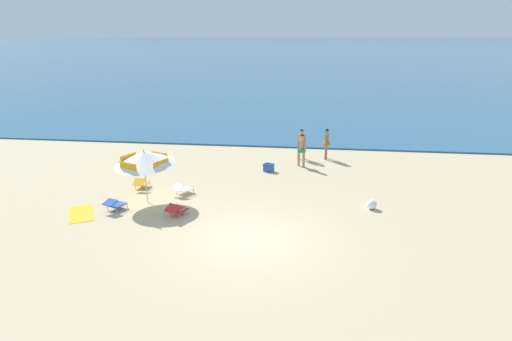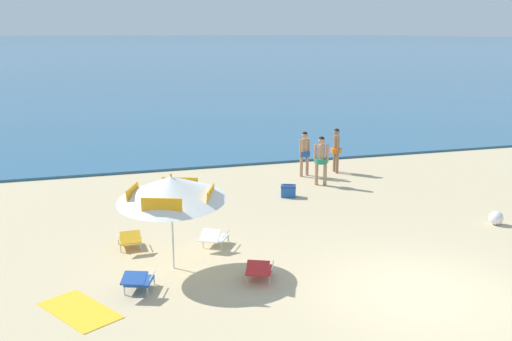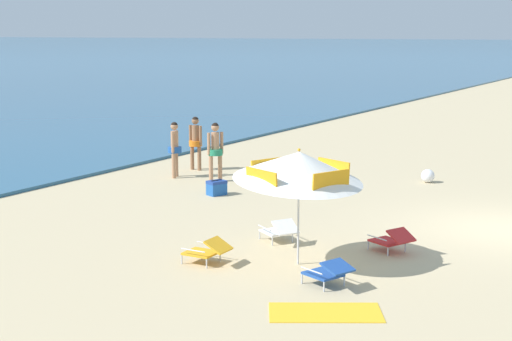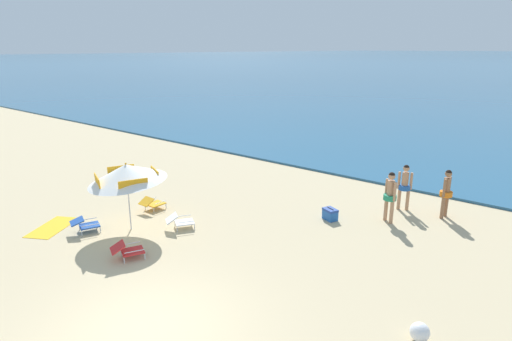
{
  "view_description": "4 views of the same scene",
  "coord_description": "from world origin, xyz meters",
  "px_view_note": "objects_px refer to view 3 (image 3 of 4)",
  "views": [
    {
      "loc": [
        2.0,
        -13.35,
        6.78
      ],
      "look_at": [
        -0.39,
        5.22,
        0.83
      ],
      "focal_mm": 30.29,
      "sensor_mm": 36.0,
      "label": 1
    },
    {
      "loc": [
        -6.69,
        -9.8,
        5.37
      ],
      "look_at": [
        -1.46,
        6.9,
        1.2
      ],
      "focal_mm": 41.04,
      "sensor_mm": 36.0,
      "label": 2
    },
    {
      "loc": [
        -17.69,
        -3.61,
        4.44
      ],
      "look_at": [
        -1.18,
        5.88,
        1.03
      ],
      "focal_mm": 54.74,
      "sensor_mm": 36.0,
      "label": 3
    },
    {
      "loc": [
        6.72,
        -4.58,
        5.76
      ],
      "look_at": [
        -3.17,
        7.51,
        1.27
      ],
      "focal_mm": 30.1,
      "sensor_mm": 36.0,
      "label": 4
    }
  ],
  "objects_px": {
    "beach_umbrella_striped_main": "(299,166)",
    "beach_ball": "(428,176)",
    "lounge_chair_beside_umbrella": "(328,272)",
    "lounge_chair_spare_folded": "(392,239)",
    "lounge_chair_facing_sea": "(207,250)",
    "beach_towel": "(325,312)",
    "person_standing_near_shore": "(175,145)",
    "person_standing_beside": "(215,148)",
    "cooler_box": "(217,188)",
    "person_wading_in": "(196,139)",
    "lounge_chair_under_umbrella": "(279,230)"
  },
  "relations": [
    {
      "from": "lounge_chair_under_umbrella",
      "to": "lounge_chair_beside_umbrella",
      "type": "height_order",
      "value": "lounge_chair_under_umbrella"
    },
    {
      "from": "lounge_chair_facing_sea",
      "to": "beach_towel",
      "type": "xyz_separation_m",
      "value": [
        -1.29,
        -3.11,
        -0.27
      ]
    },
    {
      "from": "lounge_chair_beside_umbrella",
      "to": "cooler_box",
      "type": "relative_size",
      "value": 1.68
    },
    {
      "from": "lounge_chair_facing_sea",
      "to": "person_standing_near_shore",
      "type": "height_order",
      "value": "person_standing_near_shore"
    },
    {
      "from": "person_wading_in",
      "to": "cooler_box",
      "type": "relative_size",
      "value": 2.94
    },
    {
      "from": "cooler_box",
      "to": "beach_ball",
      "type": "height_order",
      "value": "cooler_box"
    },
    {
      "from": "lounge_chair_under_umbrella",
      "to": "person_standing_beside",
      "type": "bearing_deg",
      "value": 43.87
    },
    {
      "from": "beach_ball",
      "to": "person_standing_beside",
      "type": "bearing_deg",
      "value": 118.35
    },
    {
      "from": "beach_umbrella_striped_main",
      "to": "person_wading_in",
      "type": "relative_size",
      "value": 1.94
    },
    {
      "from": "lounge_chair_under_umbrella",
      "to": "beach_ball",
      "type": "bearing_deg",
      "value": -4.77
    },
    {
      "from": "beach_towel",
      "to": "person_standing_near_shore",
      "type": "bearing_deg",
      "value": 46.93
    },
    {
      "from": "lounge_chair_beside_umbrella",
      "to": "lounge_chair_spare_folded",
      "type": "relative_size",
      "value": 0.97
    },
    {
      "from": "lounge_chair_facing_sea",
      "to": "beach_towel",
      "type": "relative_size",
      "value": 0.5
    },
    {
      "from": "person_standing_beside",
      "to": "beach_towel",
      "type": "bearing_deg",
      "value": -138.28
    },
    {
      "from": "person_standing_beside",
      "to": "person_wading_in",
      "type": "xyz_separation_m",
      "value": [
        1.35,
        1.63,
        -0.02
      ]
    },
    {
      "from": "beach_ball",
      "to": "beach_towel",
      "type": "bearing_deg",
      "value": -170.27
    },
    {
      "from": "beach_umbrella_striped_main",
      "to": "lounge_chair_beside_umbrella",
      "type": "relative_size",
      "value": 3.39
    },
    {
      "from": "person_standing_near_shore",
      "to": "cooler_box",
      "type": "relative_size",
      "value": 2.9
    },
    {
      "from": "lounge_chair_facing_sea",
      "to": "lounge_chair_beside_umbrella",
      "type": "bearing_deg",
      "value": -91.91
    },
    {
      "from": "lounge_chair_under_umbrella",
      "to": "person_wading_in",
      "type": "xyz_separation_m",
      "value": [
        6.43,
        6.52,
        0.73
      ]
    },
    {
      "from": "lounge_chair_under_umbrella",
      "to": "lounge_chair_beside_umbrella",
      "type": "xyz_separation_m",
      "value": [
        -2.15,
        -2.13,
        0.01
      ]
    },
    {
      "from": "lounge_chair_beside_umbrella",
      "to": "person_wading_in",
      "type": "height_order",
      "value": "person_wading_in"
    },
    {
      "from": "lounge_chair_facing_sea",
      "to": "cooler_box",
      "type": "relative_size",
      "value": 1.53
    },
    {
      "from": "beach_umbrella_striped_main",
      "to": "cooler_box",
      "type": "bearing_deg",
      "value": 46.19
    },
    {
      "from": "person_wading_in",
      "to": "beach_towel",
      "type": "bearing_deg",
      "value": -136.91
    },
    {
      "from": "lounge_chair_facing_sea",
      "to": "person_standing_beside",
      "type": "relative_size",
      "value": 0.51
    },
    {
      "from": "beach_umbrella_striped_main",
      "to": "beach_ball",
      "type": "height_order",
      "value": "beach_umbrella_striped_main"
    },
    {
      "from": "person_standing_near_shore",
      "to": "person_standing_beside",
      "type": "bearing_deg",
      "value": -88.01
    },
    {
      "from": "beach_ball",
      "to": "beach_towel",
      "type": "height_order",
      "value": "beach_ball"
    },
    {
      "from": "beach_umbrella_striped_main",
      "to": "cooler_box",
      "type": "relative_size",
      "value": 5.7
    },
    {
      "from": "cooler_box",
      "to": "lounge_chair_beside_umbrella",
      "type": "bearing_deg",
      "value": -133.38
    },
    {
      "from": "person_wading_in",
      "to": "person_standing_beside",
      "type": "bearing_deg",
      "value": -129.56
    },
    {
      "from": "person_standing_near_shore",
      "to": "person_wading_in",
      "type": "height_order",
      "value": "person_wading_in"
    },
    {
      "from": "lounge_chair_under_umbrella",
      "to": "cooler_box",
      "type": "height_order",
      "value": "lounge_chair_under_umbrella"
    },
    {
      "from": "lounge_chair_beside_umbrella",
      "to": "lounge_chair_spare_folded",
      "type": "height_order",
      "value": "lounge_chair_spare_folded"
    },
    {
      "from": "person_standing_near_shore",
      "to": "person_standing_beside",
      "type": "height_order",
      "value": "person_standing_beside"
    },
    {
      "from": "lounge_chair_spare_folded",
      "to": "person_standing_near_shore",
      "type": "relative_size",
      "value": 0.6
    },
    {
      "from": "beach_towel",
      "to": "beach_umbrella_striped_main",
      "type": "bearing_deg",
      "value": 36.37
    },
    {
      "from": "person_wading_in",
      "to": "person_standing_near_shore",
      "type": "bearing_deg",
      "value": -172.67
    },
    {
      "from": "cooler_box",
      "to": "lounge_chair_under_umbrella",
      "type": "bearing_deg",
      "value": -132.23
    },
    {
      "from": "cooler_box",
      "to": "person_standing_near_shore",
      "type": "bearing_deg",
      "value": 58.0
    },
    {
      "from": "lounge_chair_spare_folded",
      "to": "lounge_chair_under_umbrella",
      "type": "bearing_deg",
      "value": 101.29
    },
    {
      "from": "beach_umbrella_striped_main",
      "to": "lounge_chair_spare_folded",
      "type": "relative_size",
      "value": 3.29
    },
    {
      "from": "lounge_chair_facing_sea",
      "to": "beach_ball",
      "type": "distance_m",
      "value": 10.22
    },
    {
      "from": "person_wading_in",
      "to": "beach_towel",
      "type": "height_order",
      "value": "person_wading_in"
    },
    {
      "from": "lounge_chair_spare_folded",
      "to": "beach_ball",
      "type": "bearing_deg",
      "value": 12.35
    },
    {
      "from": "lounge_chair_facing_sea",
      "to": "beach_towel",
      "type": "bearing_deg",
      "value": -112.49
    },
    {
      "from": "lounge_chair_facing_sea",
      "to": "cooler_box",
      "type": "height_order",
      "value": "lounge_chair_facing_sea"
    },
    {
      "from": "beach_ball",
      "to": "lounge_chair_beside_umbrella",
      "type": "bearing_deg",
      "value": -171.92
    },
    {
      "from": "beach_umbrella_striped_main",
      "to": "person_standing_near_shore",
      "type": "distance_m",
      "value": 9.73
    }
  ]
}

